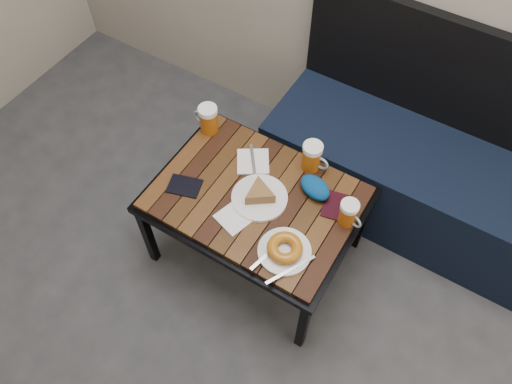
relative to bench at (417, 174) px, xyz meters
The scene contains 13 objects.
room_shell 1.96m from the bench, 102.13° to the right, with size 4.00×4.00×4.00m.
bench is the anchor object (origin of this frame).
cafe_table 0.81m from the bench, 129.89° to the right, with size 0.84×0.62×0.47m.
beer_mug_left 1.00m from the bench, 154.68° to the right, with size 0.12×0.08×0.13m.
beer_mug_centre 0.59m from the bench, 137.16° to the right, with size 0.12×0.08×0.13m.
beer_mug_right 0.60m from the bench, 105.50° to the right, with size 0.11×0.09×0.12m.
plate_pie 0.82m from the bench, 128.60° to the right, with size 0.23×0.23×0.06m.
plate_bagel 0.85m from the bench, 110.31° to the right, with size 0.21×0.26×0.06m.
napkin_left 0.79m from the bench, 142.42° to the right, with size 0.18×0.18×0.01m.
napkin_right 0.94m from the bench, 125.19° to the right, with size 0.15×0.14×0.01m.
passport_navy 1.08m from the bench, 137.32° to the right, with size 0.10×0.13×0.01m, color black.
passport_burgundy 0.57m from the bench, 113.70° to the right, with size 0.09×0.13×0.01m, color black.
knit_pouch 0.61m from the bench, 124.07° to the right, with size 0.14×0.09×0.06m, color navy.
Camera 1 is at (0.35, 0.20, 2.14)m, focal length 35.00 mm.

